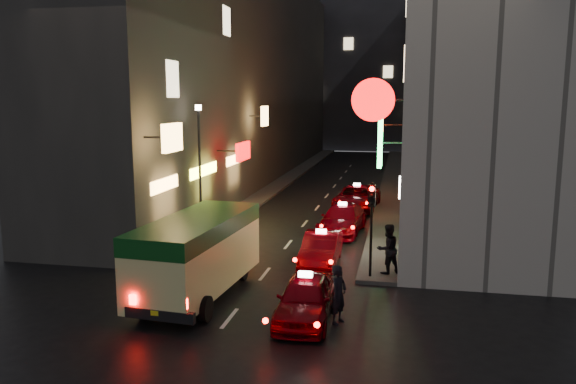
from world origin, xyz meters
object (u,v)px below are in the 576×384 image
Objects in this scene: pedestrian_crossing at (339,291)px; traffic_light at (371,210)px; taxi_near at (305,295)px; lamp_post at (200,162)px; minibus at (198,247)px.

pedestrian_crossing is 4.53m from traffic_light.
lamp_post is at bearing 126.93° from taxi_near.
minibus is 4.20m from taxi_near.
taxi_near is 0.80× the size of lamp_post.
traffic_light is at bearing 26.68° from minibus.
pedestrian_crossing is 11.79m from lamp_post.
pedestrian_crossing is (4.90, -1.34, -0.72)m from minibus.
minibus is 1.31× the size of taxi_near.
traffic_light is at bearing 67.32° from taxi_near.
minibus is at bearing -70.54° from lamp_post.
taxi_near is at bearing 110.63° from pedestrian_crossing.
lamp_post reaches higher than taxi_near.
traffic_light is (0.70, 4.15, 1.68)m from pedestrian_crossing.
traffic_light is 0.56× the size of lamp_post.
lamp_post is at bearing 64.27° from pedestrian_crossing.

